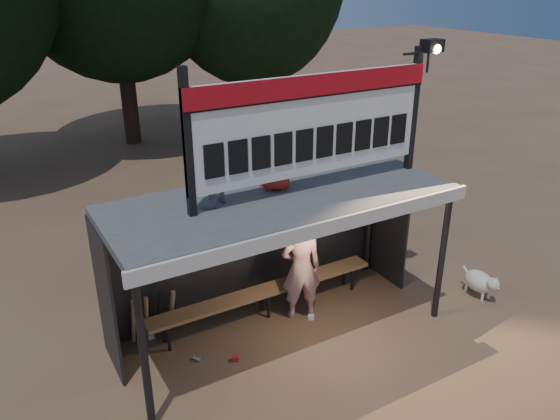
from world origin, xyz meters
name	(u,v)px	position (x,y,z in m)	size (l,w,h in m)	color
ground	(282,331)	(0.00, 0.00, 0.00)	(80.00, 80.00, 0.00)	brown
player	(301,268)	(0.49, 0.23, 0.89)	(0.65, 0.43, 1.78)	white
child_a	(208,169)	(-1.04, 0.16, 2.85)	(0.52, 0.40, 1.06)	gray
child_b	(276,153)	(0.05, 0.26, 2.87)	(0.53, 0.35, 1.09)	#A42419
dugout_shelter	(274,220)	(0.00, 0.24, 1.85)	(5.10, 2.08, 2.32)	#404043
scoreboard_assembly	(317,121)	(0.56, -0.01, 3.32)	(4.10, 0.27, 1.99)	black
bench	(265,291)	(0.00, 0.55, 0.43)	(4.00, 0.35, 0.48)	brown
dog	(481,282)	(3.52, -0.85, 0.28)	(0.36, 0.81, 0.49)	beige
bats	(153,315)	(-1.80, 0.82, 0.43)	(0.69, 0.35, 0.84)	#9A7548
litter	(243,332)	(-0.57, 0.23, 0.04)	(2.81, 1.22, 0.08)	#AB1D1D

